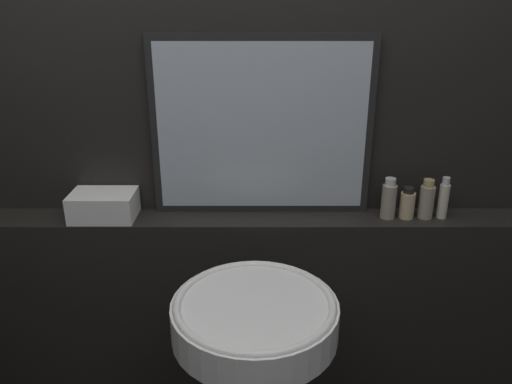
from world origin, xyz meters
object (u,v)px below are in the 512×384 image
object	(u,v)px
lotion_bottle	(428,200)
body_wash_bottle	(445,199)
mirror	(263,128)
towel_stack	(105,205)
conditioner_bottle	(408,204)
shampoo_bottle	(390,200)

from	to	relation	value
lotion_bottle	body_wash_bottle	xyz separation A→B (m)	(0.06, 0.00, 0.00)
mirror	towel_stack	xyz separation A→B (m)	(-0.58, -0.06, -0.28)
conditioner_bottle	body_wash_bottle	world-z (taller)	body_wash_bottle
towel_stack	conditioner_bottle	bearing A→B (deg)	0.00
mirror	towel_stack	world-z (taller)	mirror
mirror	lotion_bottle	world-z (taller)	mirror
towel_stack	shampoo_bottle	bearing A→B (deg)	0.00
mirror	towel_stack	bearing A→B (deg)	-173.67
mirror	body_wash_bottle	world-z (taller)	mirror
towel_stack	shampoo_bottle	distance (m)	1.04
mirror	conditioner_bottle	distance (m)	0.60
lotion_bottle	body_wash_bottle	size ratio (longest dim) A/B	0.95
mirror	towel_stack	size ratio (longest dim) A/B	3.42
conditioner_bottle	lotion_bottle	world-z (taller)	lotion_bottle
conditioner_bottle	lotion_bottle	bearing A→B (deg)	0.00
mirror	lotion_bottle	xyz separation A→B (m)	(0.60, -0.06, -0.26)
body_wash_bottle	lotion_bottle	bearing A→B (deg)	180.00
shampoo_bottle	conditioner_bottle	world-z (taller)	shampoo_bottle
shampoo_bottle	conditioner_bottle	distance (m)	0.07
towel_stack	body_wash_bottle	bearing A→B (deg)	0.00
towel_stack	conditioner_bottle	world-z (taller)	conditioner_bottle
conditioner_bottle	body_wash_bottle	xyz separation A→B (m)	(0.13, 0.00, 0.02)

